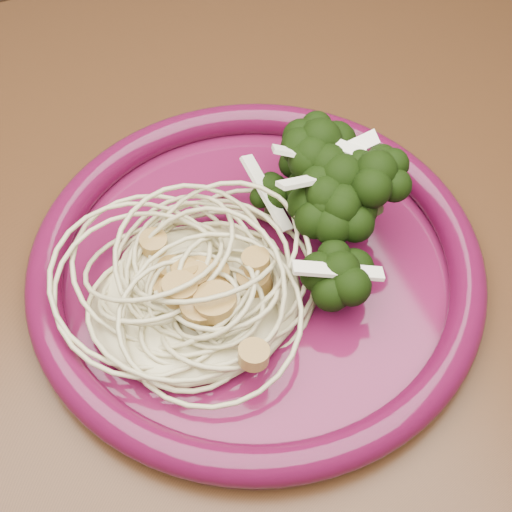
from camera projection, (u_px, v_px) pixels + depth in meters
The scene contains 6 objects.
dining_table at pixel (143, 406), 0.53m from camera, with size 1.20×0.80×0.75m.
dinner_plate at pixel (256, 264), 0.48m from camera, with size 0.38×0.38×0.03m.
spaghetti_pile at pixel (196, 292), 0.45m from camera, with size 0.14×0.12×0.03m, color #C6BC8A.
scallop_cluster at pixel (191, 257), 0.42m from camera, with size 0.13×0.13×0.04m, color #B18B47, non-canonical shape.
broccoli_pile at pixel (325, 200), 0.48m from camera, with size 0.10×0.16×0.05m, color black.
onion_garnish at pixel (329, 165), 0.45m from camera, with size 0.07×0.10×0.05m, color white, non-canonical shape.
Camera 1 is at (-0.01, -0.25, 1.14)m, focal length 50.00 mm.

